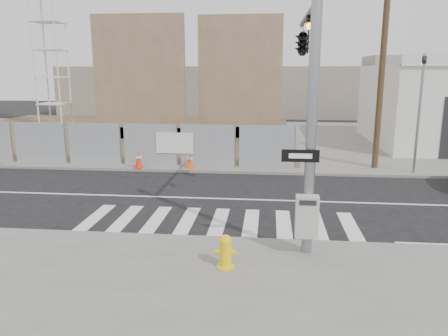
# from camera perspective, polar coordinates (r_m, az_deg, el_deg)

# --- Properties ---
(ground) EXTENTS (100.00, 100.00, 0.00)m
(ground) POSITION_cam_1_polar(r_m,az_deg,el_deg) (16.06, 0.36, -4.06)
(ground) COLOR black
(ground) RESTS_ON ground
(sidewalk_far) EXTENTS (50.00, 20.00, 0.12)m
(sidewalk_far) POSITION_cam_1_polar(r_m,az_deg,el_deg) (29.70, 3.01, 3.79)
(sidewalk_far) COLOR slate
(sidewalk_far) RESTS_ON ground
(signal_pole) EXTENTS (0.96, 5.87, 7.00)m
(signal_pole) POSITION_cam_1_polar(r_m,az_deg,el_deg) (13.30, 10.55, 13.15)
(signal_pole) COLOR gray
(signal_pole) RESTS_ON sidewalk_near
(far_signal_pole) EXTENTS (0.16, 0.20, 5.60)m
(far_signal_pole) POSITION_cam_1_polar(r_m,az_deg,el_deg) (20.97, 24.30, 8.44)
(far_signal_pole) COLOR gray
(far_signal_pole) RESTS_ON sidewalk_far
(chain_link_fence) EXTENTS (24.60, 0.04, 2.00)m
(chain_link_fence) POSITION_cam_1_polar(r_m,az_deg,el_deg) (23.59, -23.32, 3.08)
(chain_link_fence) COLOR gray
(chain_link_fence) RESTS_ON sidewalk_far
(concrete_wall_left) EXTENTS (6.00, 1.30, 8.00)m
(concrete_wall_left) POSITION_cam_1_polar(r_m,az_deg,el_deg) (29.66, -10.86, 10.02)
(concrete_wall_left) COLOR brown
(concrete_wall_left) RESTS_ON sidewalk_far
(concrete_wall_right) EXTENTS (5.50, 1.30, 8.00)m
(concrete_wall_right) POSITION_cam_1_polar(r_m,az_deg,el_deg) (29.48, 2.11, 10.22)
(concrete_wall_right) COLOR brown
(concrete_wall_right) RESTS_ON sidewalk_far
(crane_tower) EXTENTS (2.60, 2.60, 18.15)m
(crane_tower) POSITION_cam_1_polar(r_m,az_deg,el_deg) (36.54, -22.15, 18.68)
(crane_tower) COLOR slate
(crane_tower) RESTS_ON sidewalk_far
(utility_pole_right) EXTENTS (1.60, 0.28, 10.00)m
(utility_pole_right) POSITION_cam_1_polar(r_m,az_deg,el_deg) (21.41, 20.05, 13.47)
(utility_pole_right) COLOR #4C3A23
(utility_pole_right) RESTS_ON sidewalk_far
(fire_hydrant) EXTENTS (0.53, 0.53, 0.80)m
(fire_hydrant) POSITION_cam_1_polar(r_m,az_deg,el_deg) (10.28, 0.22, -10.84)
(fire_hydrant) COLOR yellow
(fire_hydrant) RESTS_ON sidewalk_near
(traffic_cone_c) EXTENTS (0.51, 0.51, 0.80)m
(traffic_cone_c) POSITION_cam_1_polar(r_m,az_deg,el_deg) (20.86, -11.09, 1.05)
(traffic_cone_c) COLOR #F0330C
(traffic_cone_c) RESTS_ON sidewalk_far
(traffic_cone_d) EXTENTS (0.42, 0.42, 0.72)m
(traffic_cone_d) POSITION_cam_1_polar(r_m,az_deg,el_deg) (20.56, -4.47, 0.97)
(traffic_cone_d) COLOR #FF440D
(traffic_cone_d) RESTS_ON sidewalk_far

